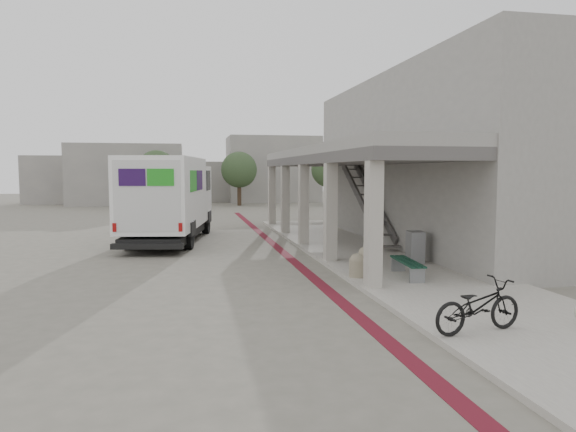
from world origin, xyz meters
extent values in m
plane|color=#656156|center=(0.00, 0.00, 0.00)|extent=(120.00, 120.00, 0.00)
cube|color=maroon|center=(1.00, 2.00, 0.01)|extent=(0.35, 40.00, 0.01)
cube|color=gray|center=(4.00, 0.00, 0.06)|extent=(4.40, 28.00, 0.12)
cube|color=gray|center=(7.35, 4.50, 3.50)|extent=(4.30, 17.00, 7.00)
cube|color=#53504E|center=(3.60, 4.50, 3.50)|extent=(3.40, 16.90, 0.35)
cube|color=gray|center=(3.60, 4.50, 3.85)|extent=(3.40, 16.90, 0.35)
cube|color=gray|center=(-8.00, 34.00, 2.75)|extent=(10.00, 6.00, 5.50)
cube|color=gray|center=(-1.00, 38.00, 2.00)|extent=(8.00, 6.00, 4.00)
cube|color=gray|center=(6.00, 36.00, 3.25)|extent=(9.00, 6.00, 6.50)
cube|color=gray|center=(-14.00, 37.00, 2.25)|extent=(7.00, 5.00, 4.50)
cylinder|color=#38281C|center=(-5.00, 28.00, 1.20)|extent=(0.36, 0.36, 2.40)
sphere|color=#2C3F25|center=(-5.00, 28.00, 3.20)|extent=(3.20, 3.20, 3.20)
cylinder|color=#38281C|center=(2.00, 30.00, 1.20)|extent=(0.36, 0.36, 2.40)
sphere|color=#2C3F25|center=(2.00, 30.00, 3.20)|extent=(3.20, 3.20, 3.20)
cylinder|color=#38281C|center=(10.00, 29.00, 1.20)|extent=(0.36, 0.36, 2.40)
sphere|color=#2C3F25|center=(10.00, 29.00, 3.20)|extent=(3.20, 3.20, 3.20)
cube|color=black|center=(-3.29, 6.98, 0.45)|extent=(3.60, 8.09, 0.33)
cube|color=white|center=(-3.45, 5.99, 2.18)|extent=(3.60, 6.16, 2.90)
cube|color=white|center=(-2.82, 9.78, 2.01)|extent=(2.99, 2.53, 2.57)
cube|color=white|center=(-2.63, 10.94, 1.06)|extent=(2.53, 1.06, 0.89)
cube|color=black|center=(-2.67, 10.66, 2.62)|extent=(2.51, 0.94, 1.17)
cube|color=black|center=(-3.95, 3.01, 0.39)|extent=(2.58, 0.70, 0.20)
cube|color=#2A0F48|center=(-4.65, 6.98, 2.68)|extent=(0.28, 1.54, 0.84)
cube|color=#219720|center=(-4.93, 5.33, 2.68)|extent=(0.28, 1.54, 0.84)
cube|color=#2A0F48|center=(-4.43, 3.17, 2.84)|extent=(0.94, 0.19, 0.61)
cube|color=#219720|center=(-3.44, 3.01, 2.84)|extent=(0.94, 0.19, 0.61)
cylinder|color=black|center=(-3.97, 10.03, 0.50)|extent=(0.47, 1.04, 1.00)
cylinder|color=black|center=(-1.66, 9.64, 0.50)|extent=(0.47, 1.04, 1.00)
cylinder|color=black|center=(-4.81, 4.97, 0.50)|extent=(0.47, 1.04, 1.00)
cylinder|color=black|center=(-2.50, 4.58, 0.50)|extent=(0.47, 1.04, 1.00)
cube|color=slate|center=(3.40, -3.31, 0.32)|extent=(0.41, 0.13, 0.41)
cube|color=slate|center=(3.56, -1.71, 0.32)|extent=(0.41, 0.13, 0.41)
cube|color=#113325|center=(3.33, -2.50, 0.55)|extent=(0.31, 1.94, 0.05)
cube|color=#113325|center=(3.48, -2.51, 0.55)|extent=(0.31, 1.94, 0.05)
cube|color=#113325|center=(3.63, -2.53, 0.55)|extent=(0.31, 1.94, 0.05)
cylinder|color=gray|center=(2.88, -0.70, 0.32)|extent=(0.40, 0.40, 0.40)
sphere|color=gray|center=(2.88, -0.70, 0.52)|extent=(0.40, 0.40, 0.40)
cylinder|color=gray|center=(2.10, -2.26, 0.34)|extent=(0.44, 0.44, 0.44)
sphere|color=gray|center=(2.10, -2.26, 0.56)|extent=(0.44, 0.44, 0.44)
cube|color=gray|center=(4.67, -0.46, 0.63)|extent=(0.52, 0.65, 1.01)
imported|color=black|center=(2.66, -7.41, 0.61)|extent=(1.96, 0.99, 0.99)
camera|label=1|loc=(-2.49, -15.74, 3.06)|focal=32.00mm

